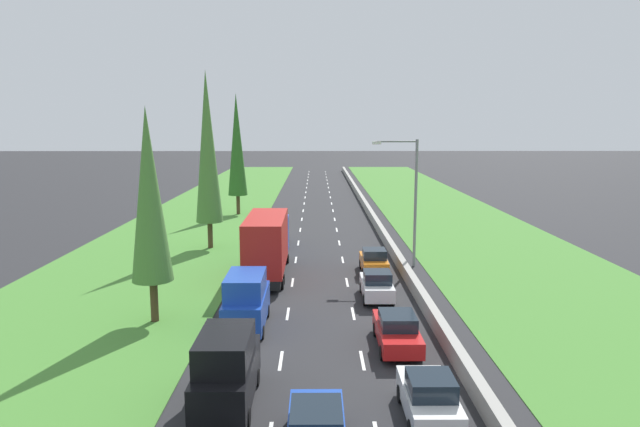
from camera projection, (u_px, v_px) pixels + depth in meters
name	position (u px, v px, depth m)	size (l,w,h in m)	color
ground_plane	(318.00, 215.00, 62.49)	(300.00, 300.00, 0.00)	#28282B
grass_verge_left	(205.00, 215.00, 62.39)	(14.00, 140.00, 0.04)	#478433
grass_verge_right	(446.00, 215.00, 62.58)	(14.00, 140.00, 0.04)	#478433
median_barrier	(369.00, 211.00, 62.46)	(0.44, 120.00, 0.85)	#9E9B93
lane_markings	(318.00, 215.00, 62.48)	(3.64, 116.00, 0.01)	white
black_van_left_lane	(227.00, 369.00, 19.92)	(1.96, 4.90, 2.82)	black
blue_van_left_lane	(246.00, 301.00, 27.61)	(1.96, 4.90, 2.82)	#1E47B7
red_box_truck_left_lane	(267.00, 244.00, 37.05)	(2.46, 9.40, 4.18)	black
blue_sedan_left_lane	(276.00, 236.00, 46.40)	(1.82, 4.50, 1.64)	#1E47B7
white_hatchback_right_lane	(429.00, 397.00, 19.03)	(1.74, 3.90, 1.72)	white
red_sedan_right_lane	(397.00, 330.00, 25.27)	(1.82, 4.50, 1.64)	red
white_hatchback_right_lane_fourth	(377.00, 285.00, 32.26)	(1.74, 3.90, 1.72)	white
orange_hatchback_right_lane	(374.00, 261.00, 37.95)	(1.74, 3.90, 1.72)	orange
poplar_tree_second	(149.00, 196.00, 27.70)	(2.07, 2.07, 10.95)	#4C3823
poplar_tree_third	(208.00, 147.00, 44.45)	(2.16, 2.16, 14.29)	#4C3823
poplar_tree_fourth	(237.00, 145.00, 61.57)	(2.13, 2.13, 13.39)	#4C3823
street_light_mast	(411.00, 193.00, 39.15)	(3.20, 0.28, 9.00)	gray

